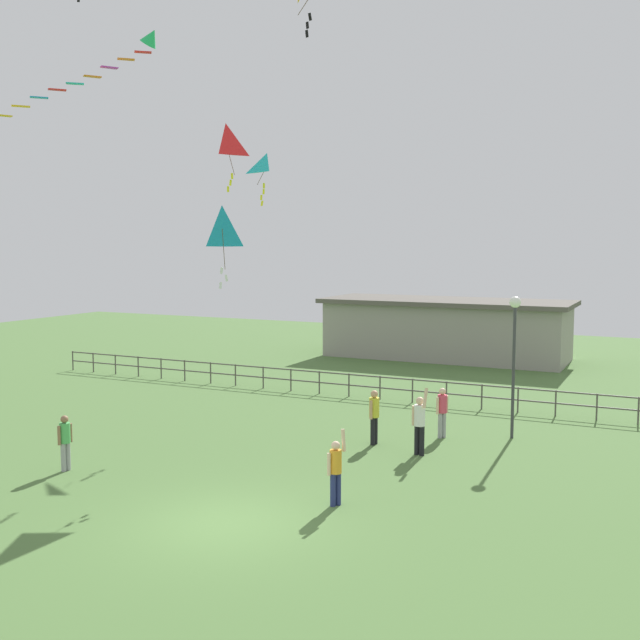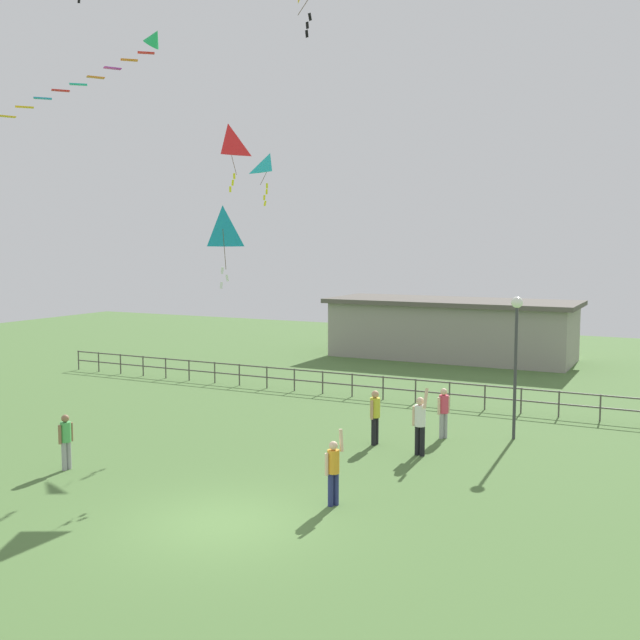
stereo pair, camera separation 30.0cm
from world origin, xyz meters
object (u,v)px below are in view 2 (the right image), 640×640
Objects in this scene: person_2 at (420,421)px; kite_0 at (270,167)px; lamppost at (516,336)px; kite_1 at (223,231)px; person_1 at (66,438)px; streamer_kite at (134,49)px; person_0 at (444,410)px; kite_3 at (228,144)px; person_4 at (333,468)px; person_3 at (375,414)px.

kite_0 is at bearing 149.34° from person_2.
kite_1 reaches higher than lamppost.
person_1 is at bearing -145.38° from person_2.
kite_0 is 0.34× the size of streamer_kite.
person_0 is at bearing 43.79° from person_1.
lamppost reaches higher than person_1.
kite_3 is (-7.51, -0.78, 8.63)m from person_0.
lamppost is 16.28m from streamer_kite.
kite_0 is at bearing 109.34° from kite_1.
person_0 reaches higher than person_1.
streamer_kite reaches higher than person_4.
kite_3 reaches higher than person_3.
person_2 is at bearing -30.66° from kite_0.
person_2 is 0.90× the size of kite_3.
person_2 is at bearing -90.56° from person_0.
person_4 is at bearing -29.44° from kite_1.
lamppost reaches higher than person_2.
person_2 is 7.96m from kite_1.
person_3 is 7.20m from kite_1.
kite_0 is at bearing 163.15° from person_0.
streamer_kite is at bearing 176.53° from person_2.
person_4 is (1.21, -5.48, -0.06)m from person_3.
person_3 is at bearing 43.33° from person_1.
person_4 is at bearing -28.31° from streamer_kite.
streamer_kite reaches higher than person_0.
person_1 is at bearing -136.67° from person_3.
person_0 is 11.47m from kite_3.
kite_3 is (-5.85, 0.91, 8.59)m from person_3.
kite_1 is at bearing -27.30° from streamer_kite.
lamppost is 5.07m from person_3.
person_4 is at bearing -94.92° from person_2.
person_4 reaches higher than person_1.
kite_0 reaches higher than person_2.
streamer_kite is at bearing 179.22° from person_3.
kite_3 is at bearing 120.96° from kite_1.
person_2 is at bearing -123.01° from lamppost.
person_0 is 0.28× the size of streamer_kite.
person_4 is at bearing -93.57° from person_0.
kite_0 is at bearing 93.48° from kite_3.
kite_0 reaches higher than kite_1.
person_4 reaches higher than person_0.
person_0 is at bearing 8.20° from streamer_kite.
person_3 is at bearing 102.43° from person_4.
person_2 is (8.19, 5.66, 0.14)m from person_1.
person_4 is 12.86m from kite_3.
person_3 is at bearing -33.63° from kite_0.
person_2 reaches higher than person_3.
person_0 is (-2.02, -0.93, -2.36)m from lamppost.
person_1 is 0.79× the size of kite_0.
kite_0 is at bearing 87.11° from person_1.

